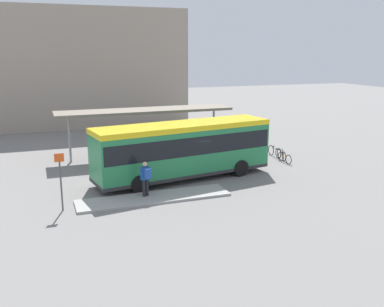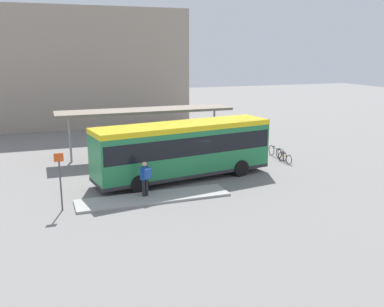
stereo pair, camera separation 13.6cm
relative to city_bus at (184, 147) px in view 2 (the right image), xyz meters
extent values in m
plane|color=slate|center=(-0.01, 0.00, -1.94)|extent=(120.00, 120.00, 0.00)
cube|color=#9E9E99|center=(-2.60, -2.85, -1.88)|extent=(7.89, 1.80, 0.12)
cube|color=#237A47|center=(-0.01, 0.00, -0.10)|extent=(10.88, 4.12, 2.98)
cube|color=yellow|center=(-0.01, 0.00, 1.24)|extent=(10.91, 4.14, 0.30)
cube|color=black|center=(-0.01, 0.00, 0.26)|extent=(10.68, 4.11, 1.04)
cube|color=black|center=(5.22, 0.83, 0.26)|extent=(0.44, 2.26, 1.15)
cube|color=#28282B|center=(-0.01, 0.00, -1.49)|extent=(10.90, 4.13, 0.20)
cylinder|color=black|center=(3.06, 1.69, -1.44)|extent=(1.03, 0.43, 1.00)
cylinder|color=black|center=(3.43, -0.65, -1.44)|extent=(1.03, 0.43, 1.00)
cylinder|color=black|center=(-3.45, 0.65, -1.44)|extent=(1.03, 0.43, 1.00)
cylinder|color=black|center=(-3.08, -1.69, -1.44)|extent=(1.03, 0.43, 1.00)
cylinder|color=#232328|center=(-3.07, -2.62, -1.37)|extent=(0.17, 0.17, 0.89)
cylinder|color=#232328|center=(-2.88, -2.54, -1.37)|extent=(0.17, 0.17, 0.89)
cube|color=#194799|center=(-2.97, -2.58, -0.60)|extent=(0.50, 0.40, 0.67)
cube|color=#234CA3|center=(-2.88, -2.79, -0.56)|extent=(0.39, 0.33, 0.51)
sphere|color=tan|center=(-2.97, -2.58, -0.12)|extent=(0.24, 0.24, 0.24)
torus|color=black|center=(7.69, 0.75, -1.62)|extent=(0.09, 0.65, 0.65)
torus|color=black|center=(7.63, 1.62, -1.62)|extent=(0.09, 0.65, 0.65)
cylinder|color=orange|center=(7.66, 1.18, -1.41)|extent=(0.09, 0.68, 0.04)
cylinder|color=orange|center=(7.65, 1.34, -1.46)|extent=(0.04, 0.04, 0.32)
cube|color=black|center=(7.65, 1.34, -1.30)|extent=(0.08, 0.18, 0.04)
cylinder|color=orange|center=(7.69, 0.83, -1.33)|extent=(0.48, 0.07, 0.03)
torus|color=black|center=(8.01, 2.47, -1.61)|extent=(0.16, 0.67, 0.67)
torus|color=black|center=(7.86, 1.59, -1.61)|extent=(0.16, 0.67, 0.67)
cylinder|color=black|center=(7.94, 2.03, -1.39)|extent=(0.15, 0.70, 0.04)
cylinder|color=black|center=(7.91, 1.87, -1.45)|extent=(0.04, 0.04, 0.33)
cube|color=black|center=(7.91, 1.87, -1.28)|extent=(0.10, 0.19, 0.04)
cylinder|color=black|center=(8.00, 2.38, -1.32)|extent=(0.48, 0.11, 0.03)
torus|color=black|center=(7.89, 2.37, -1.57)|extent=(0.05, 0.74, 0.74)
torus|color=black|center=(7.88, 3.38, -1.57)|extent=(0.05, 0.74, 0.74)
cylinder|color=#287F3D|center=(7.89, 2.88, -1.33)|extent=(0.04, 0.79, 0.04)
cylinder|color=#287F3D|center=(7.89, 3.06, -1.39)|extent=(0.04, 0.04, 0.37)
cube|color=black|center=(7.89, 3.06, -1.21)|extent=(0.07, 0.18, 0.04)
cylinder|color=#287F3D|center=(7.89, 2.47, -1.24)|extent=(0.48, 0.04, 0.03)
cube|color=#706656|center=(-0.70, 6.35, 1.36)|extent=(12.44, 2.54, 0.18)
cylinder|color=gray|center=(-5.98, 6.35, -0.34)|extent=(0.16, 0.16, 3.21)
cylinder|color=gray|center=(4.59, 6.35, -0.34)|extent=(0.16, 0.16, 3.21)
cylinder|color=slate|center=(0.58, 3.76, -1.66)|extent=(0.86, 0.86, 0.56)
sphere|color=#286B2D|center=(0.58, 3.76, -1.01)|extent=(0.98, 0.98, 0.98)
cylinder|color=slate|center=(-2.51, 3.76, -1.61)|extent=(0.63, 0.63, 0.65)
sphere|color=#235B28|center=(-2.51, 3.76, -1.02)|extent=(0.72, 0.72, 0.72)
cylinder|color=#4C4C51|center=(-7.12, -2.93, -0.74)|extent=(0.08, 0.08, 2.40)
cube|color=#D84C19|center=(-7.12, -2.93, 0.66)|extent=(0.44, 0.03, 0.40)
cube|color=gray|center=(-5.85, 25.82, 3.80)|extent=(25.52, 14.39, 11.47)
camera|label=1|loc=(-7.91, -23.08, 5.50)|focal=40.00mm
camera|label=2|loc=(-7.79, -23.13, 5.50)|focal=40.00mm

